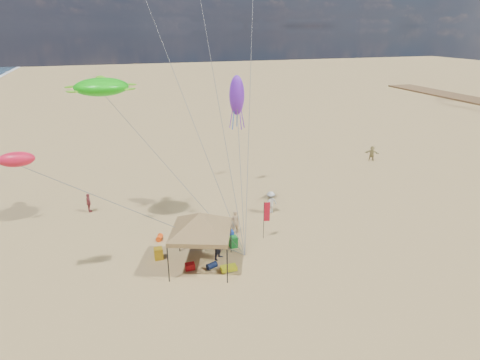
# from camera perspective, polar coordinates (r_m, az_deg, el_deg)

# --- Properties ---
(ground) EXTENTS (280.00, 280.00, 0.00)m
(ground) POSITION_cam_1_polar(r_m,az_deg,el_deg) (24.85, 2.20, -11.03)
(ground) COLOR tan
(ground) RESTS_ON ground
(canopy_tent) EXTENTS (6.06, 6.06, 3.99)m
(canopy_tent) POSITION_cam_1_polar(r_m,az_deg,el_deg) (22.63, -5.65, -4.91)
(canopy_tent) COLOR black
(canopy_tent) RESTS_ON ground
(feather_flag) EXTENTS (0.40, 0.11, 2.64)m
(feather_flag) POSITION_cam_1_polar(r_m,az_deg,el_deg) (26.23, 3.71, -4.79)
(feather_flag) COLOR black
(feather_flag) RESTS_ON ground
(cooler_red) EXTENTS (0.54, 0.38, 0.38)m
(cooler_red) POSITION_cam_1_polar(r_m,az_deg,el_deg) (23.93, -7.09, -12.03)
(cooler_red) COLOR red
(cooler_red) RESTS_ON ground
(cooler_blue) EXTENTS (0.54, 0.38, 0.38)m
(cooler_blue) POSITION_cam_1_polar(r_m,az_deg,el_deg) (27.15, -1.51, -7.58)
(cooler_blue) COLOR #1339A1
(cooler_blue) RESTS_ON ground
(bag_navy) EXTENTS (0.69, 0.54, 0.36)m
(bag_navy) POSITION_cam_1_polar(r_m,az_deg,el_deg) (23.92, -4.01, -11.95)
(bag_navy) COLOR #0D193B
(bag_navy) RESTS_ON ground
(bag_orange) EXTENTS (0.54, 0.69, 0.36)m
(bag_orange) POSITION_cam_1_polar(r_m,az_deg,el_deg) (27.19, -11.30, -8.00)
(bag_orange) COLOR #FF4A0E
(bag_orange) RESTS_ON ground
(chair_green) EXTENTS (0.50, 0.50, 0.70)m
(chair_green) POSITION_cam_1_polar(r_m,az_deg,el_deg) (25.87, -0.97, -8.72)
(chair_green) COLOR #1A8F2F
(chair_green) RESTS_ON ground
(chair_yellow) EXTENTS (0.50, 0.50, 0.70)m
(chair_yellow) POSITION_cam_1_polar(r_m,az_deg,el_deg) (25.13, -11.44, -10.14)
(chair_yellow) COLOR gold
(chair_yellow) RESTS_ON ground
(crate_grey) EXTENTS (0.34, 0.30, 0.28)m
(crate_grey) POSITION_cam_1_polar(r_m,az_deg,el_deg) (23.64, -1.40, -12.46)
(crate_grey) COLOR slate
(crate_grey) RESTS_ON ground
(beach_cart) EXTENTS (0.90, 0.50, 0.24)m
(beach_cart) POSITION_cam_1_polar(r_m,az_deg,el_deg) (23.61, -1.60, -12.33)
(beach_cart) COLOR #CED717
(beach_cart) RESTS_ON ground
(person_near_a) EXTENTS (0.60, 0.40, 1.65)m
(person_near_a) POSITION_cam_1_polar(r_m,az_deg,el_deg) (27.28, -0.73, -5.93)
(person_near_a) COLOR tan
(person_near_a) RESTS_ON ground
(person_near_b) EXTENTS (1.03, 1.00, 1.68)m
(person_near_b) POSITION_cam_1_polar(r_m,az_deg,el_deg) (24.47, -2.82, -9.30)
(person_near_b) COLOR #3C3F52
(person_near_b) RESTS_ON ground
(person_near_c) EXTENTS (1.22, 0.86, 1.72)m
(person_near_c) POSITION_cam_1_polar(r_m,az_deg,el_deg) (30.17, 4.34, -3.17)
(person_near_c) COLOR beige
(person_near_c) RESTS_ON ground
(person_far_a) EXTENTS (0.57, 0.93, 1.47)m
(person_far_a) POSITION_cam_1_polar(r_m,az_deg,el_deg) (32.36, -20.58, -3.04)
(person_far_a) COLOR #95393D
(person_far_a) RESTS_ON ground
(person_far_c) EXTENTS (1.45, 1.26, 1.58)m
(person_far_c) POSITION_cam_1_polar(r_m,az_deg,el_deg) (44.19, 18.13, 3.63)
(person_far_c) COLOR tan
(person_far_c) RESTS_ON ground
(turtle_kite) EXTENTS (3.43, 2.83, 1.08)m
(turtle_kite) POSITION_cam_1_polar(r_m,az_deg,el_deg) (26.64, -19.00, 12.32)
(turtle_kite) COLOR #17DA10
(turtle_kite) RESTS_ON ground
(fish_kite) EXTENTS (1.73, 0.98, 0.74)m
(fish_kite) POSITION_cam_1_polar(r_m,az_deg,el_deg) (22.22, -29.03, 2.57)
(fish_kite) COLOR red
(fish_kite) RESTS_ON ground
(squid_kite) EXTENTS (1.20, 1.20, 2.68)m
(squid_kite) POSITION_cam_1_polar(r_m,az_deg,el_deg) (27.82, -0.45, 11.87)
(squid_kite) COLOR #7324D7
(squid_kite) RESTS_ON ground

